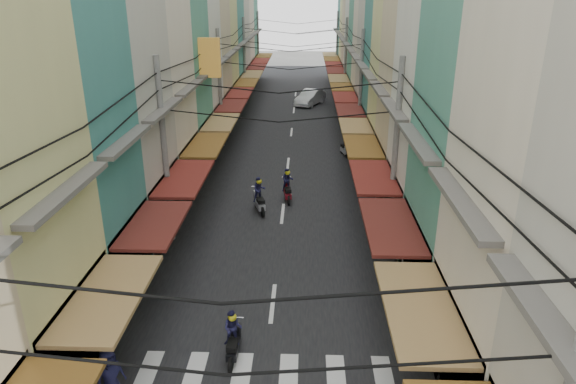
% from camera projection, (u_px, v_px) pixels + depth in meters
% --- Properties ---
extents(ground, '(160.00, 160.00, 0.00)m').
position_uv_depth(ground, '(276.00, 275.00, 20.49)').
color(ground, slate).
rests_on(ground, ground).
extents(road, '(10.00, 80.00, 0.02)m').
position_uv_depth(road, '(291.00, 139.00, 39.07)').
color(road, black).
rests_on(road, ground).
extents(sidewalk_left, '(3.00, 80.00, 0.06)m').
position_uv_depth(sidewalk_left, '(206.00, 138.00, 39.27)').
color(sidewalk_left, slate).
rests_on(sidewalk_left, ground).
extents(sidewalk_right, '(3.00, 80.00, 0.06)m').
position_uv_depth(sidewalk_right, '(376.00, 140.00, 38.85)').
color(sidewalk_right, slate).
rests_on(sidewalk_right, ground).
extents(crosswalk, '(7.55, 2.40, 0.01)m').
position_uv_depth(crosswalk, '(264.00, 381.00, 14.90)').
color(crosswalk, silver).
rests_on(crosswalk, ground).
extents(building_row_left, '(7.80, 67.67, 23.70)m').
position_uv_depth(building_row_left, '(165.00, 4.00, 32.54)').
color(building_row_left, silver).
rests_on(building_row_left, ground).
extents(building_row_right, '(7.80, 68.98, 22.59)m').
position_uv_depth(building_row_right, '(416.00, 10.00, 32.05)').
color(building_row_right, '#387D77').
rests_on(building_row_right, ground).
extents(utility_poles, '(10.20, 66.13, 8.20)m').
position_uv_depth(utility_poles, '(289.00, 59.00, 32.01)').
color(utility_poles, gray).
rests_on(utility_poles, ground).
extents(white_car, '(5.59, 3.98, 1.84)m').
position_uv_depth(white_car, '(310.00, 105.00, 50.69)').
color(white_car, white).
rests_on(white_car, ground).
extents(bicycle, '(1.59, 0.84, 1.04)m').
position_uv_depth(bicycle, '(407.00, 257.00, 21.87)').
color(bicycle, black).
rests_on(bicycle, ground).
extents(moving_scooters, '(5.41, 22.54, 1.86)m').
position_uv_depth(moving_scooters, '(278.00, 212.00, 24.92)').
color(moving_scooters, black).
rests_on(moving_scooters, ground).
extents(parked_scooters, '(12.98, 14.31, 1.01)m').
position_uv_depth(parked_scooters, '(382.00, 307.00, 17.57)').
color(parked_scooters, black).
rests_on(parked_scooters, ground).
extents(pedestrians, '(12.15, 19.12, 2.20)m').
position_uv_depth(pedestrians, '(178.00, 235.00, 21.45)').
color(pedestrians, '#271D27').
rests_on(pedestrians, ground).
extents(market_umbrella, '(2.53, 2.53, 2.67)m').
position_uv_depth(market_umbrella, '(547.00, 378.00, 11.71)').
color(market_umbrella, '#B2B2B7').
rests_on(market_umbrella, ground).
extents(traffic_sign, '(0.10, 0.59, 2.70)m').
position_uv_depth(traffic_sign, '(404.00, 243.00, 18.88)').
color(traffic_sign, gray).
rests_on(traffic_sign, ground).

